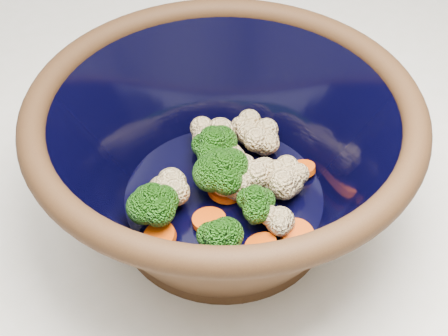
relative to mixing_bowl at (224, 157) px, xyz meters
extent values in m
cylinder|color=black|center=(0.00, 0.00, -0.08)|extent=(0.20, 0.20, 0.01)
torus|color=black|center=(0.00, 0.00, 0.05)|extent=(0.33, 0.33, 0.02)
cylinder|color=black|center=(0.00, 0.00, -0.05)|extent=(0.19, 0.19, 0.00)
cylinder|color=#608442|center=(-0.07, 0.00, -0.04)|extent=(0.01, 0.01, 0.02)
ellipsoid|color=#2B7015|center=(-0.07, 0.00, -0.02)|extent=(0.04, 0.04, 0.03)
cylinder|color=#608442|center=(0.01, -0.04, -0.04)|extent=(0.01, 0.01, 0.02)
ellipsoid|color=#2B7015|center=(0.01, -0.04, -0.02)|extent=(0.04, 0.04, 0.03)
cylinder|color=#608442|center=(0.00, 0.00, -0.04)|extent=(0.01, 0.01, 0.02)
ellipsoid|color=#2B7015|center=(0.00, 0.00, -0.01)|extent=(0.04, 0.04, 0.04)
cylinder|color=#608442|center=(0.01, 0.04, -0.04)|extent=(0.01, 0.01, 0.02)
ellipsoid|color=#2B7015|center=(0.01, 0.04, -0.02)|extent=(0.04, 0.04, 0.04)
cylinder|color=#608442|center=(-0.04, -0.06, -0.04)|extent=(0.01, 0.01, 0.02)
ellipsoid|color=#2B7015|center=(-0.04, -0.06, -0.02)|extent=(0.04, 0.04, 0.03)
sphere|color=beige|center=(0.04, -0.03, -0.04)|extent=(0.03, 0.03, 0.03)
sphere|color=beige|center=(0.05, -0.03, -0.03)|extent=(0.03, 0.03, 0.03)
sphere|color=beige|center=(0.02, -0.06, -0.04)|extent=(0.03, 0.03, 0.03)
sphere|color=beige|center=(0.02, 0.03, -0.04)|extent=(0.03, 0.03, 0.03)
sphere|color=beige|center=(0.04, -0.01, -0.03)|extent=(0.03, 0.03, 0.03)
sphere|color=beige|center=(-0.05, 0.02, -0.03)|extent=(0.03, 0.03, 0.03)
sphere|color=beige|center=(0.06, 0.03, -0.03)|extent=(0.03, 0.03, 0.03)
sphere|color=beige|center=(0.02, 0.06, -0.03)|extent=(0.03, 0.03, 0.03)
sphere|color=beige|center=(-0.05, 0.02, -0.03)|extent=(0.03, 0.03, 0.03)
sphere|color=beige|center=(0.01, 0.02, -0.03)|extent=(0.03, 0.03, 0.03)
sphere|color=beige|center=(0.01, -0.01, -0.03)|extent=(0.03, 0.03, 0.03)
sphere|color=beige|center=(0.06, 0.05, -0.03)|extent=(0.03, 0.03, 0.03)
cylinder|color=#D44109|center=(0.03, -0.08, -0.04)|extent=(0.03, 0.03, 0.01)
cylinder|color=#D44109|center=(-0.08, -0.02, -0.04)|extent=(0.03, 0.03, 0.01)
cylinder|color=#D44109|center=(-0.01, -0.07, -0.04)|extent=(0.03, 0.03, 0.01)
cylinder|color=#D44109|center=(0.00, 0.00, -0.04)|extent=(0.03, 0.03, 0.01)
cylinder|color=#D44109|center=(0.08, -0.02, -0.04)|extent=(0.03, 0.03, 0.01)
cylinder|color=#D44109|center=(-0.03, -0.02, -0.04)|extent=(0.03, 0.03, 0.01)
camera|label=1|loc=(-0.21, -0.34, 0.38)|focal=50.00mm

